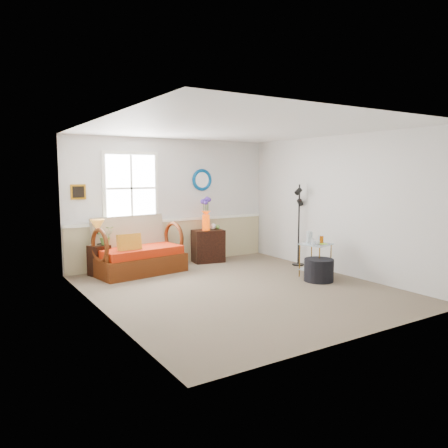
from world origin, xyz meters
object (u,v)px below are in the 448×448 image
loveseat (139,245)px  ottoman (319,270)px  cabinet (208,246)px  side_table (315,260)px  lamp_stand (99,260)px  floor_lamp (299,225)px

loveseat → ottoman: 3.37m
cabinet → side_table: 2.42m
loveseat → side_table: (2.63, -2.01, -0.23)m
lamp_stand → side_table: size_ratio=0.93×
loveseat → lamp_stand: loveseat is taller
loveseat → floor_lamp: 3.25m
side_table → floor_lamp: floor_lamp is taller
loveseat → ottoman: bearing=-51.2°
cabinet → floor_lamp: bearing=-32.2°
lamp_stand → side_table: bearing=-33.4°
lamp_stand → ottoman: 4.01m
side_table → floor_lamp: 1.15m
floor_lamp → ottoman: floor_lamp is taller
cabinet → floor_lamp: size_ratio=0.41×
lamp_stand → floor_lamp: bearing=-18.7°
lamp_stand → floor_lamp: 4.00m
side_table → loveseat: bearing=142.6°
lamp_stand → ottoman: size_ratio=1.11×
ottoman → lamp_stand: bearing=141.7°
lamp_stand → loveseat: bearing=-15.2°
side_table → cabinet: bearing=114.2°
loveseat → floor_lamp: bearing=-27.5°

